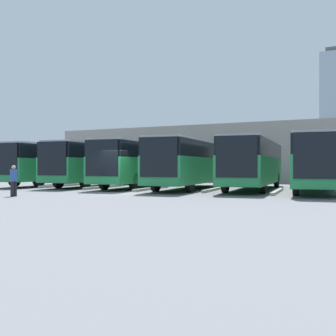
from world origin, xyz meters
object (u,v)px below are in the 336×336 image
(bus_3, at_px, (142,162))
(bus_0, at_px, (318,162))
(bus_1, at_px, (254,162))
(bus_4, at_px, (98,163))
(bus_2, at_px, (191,162))
(bus_5, at_px, (57,163))
(pedestrian, at_px, (14,180))

(bus_3, bearing_deg, bus_0, 173.08)
(bus_1, bearing_deg, bus_4, -5.49)
(bus_1, relative_size, bus_2, 1.00)
(bus_1, height_order, bus_5, same)
(bus_0, bearing_deg, bus_1, -14.15)
(bus_3, bearing_deg, bus_1, 176.71)
(bus_2, bearing_deg, bus_3, -12.80)
(bus_1, bearing_deg, bus_5, -5.22)
(bus_2, height_order, bus_5, same)
(bus_0, height_order, bus_4, same)
(bus_2, distance_m, pedestrian, 11.79)
(bus_2, relative_size, pedestrian, 7.74)
(bus_5, bearing_deg, bus_1, 174.78)
(bus_0, xyz_separation_m, bus_3, (12.20, 0.07, 0.00))
(bus_3, bearing_deg, bus_4, -9.91)
(bus_0, relative_size, bus_3, 1.00)
(bus_1, bearing_deg, bus_0, 165.85)
(bus_1, relative_size, bus_3, 1.00)
(bus_2, relative_size, bus_5, 1.00)
(bus_0, height_order, bus_3, same)
(bus_3, relative_size, pedestrian, 7.74)
(bus_4, relative_size, pedestrian, 7.74)
(bus_2, distance_m, bus_3, 4.09)
(bus_1, height_order, bus_2, same)
(bus_0, bearing_deg, bus_4, -7.67)
(bus_2, bearing_deg, bus_4, -11.36)
(bus_2, height_order, pedestrian, bus_2)
(pedestrian, bearing_deg, bus_4, 12.35)
(bus_2, height_order, bus_4, same)
(bus_0, xyz_separation_m, bus_5, (20.33, 0.08, 0.00))
(bus_3, relative_size, bus_4, 1.00)
(bus_0, distance_m, bus_3, 12.20)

